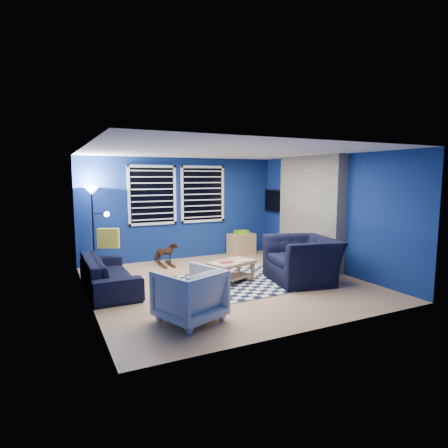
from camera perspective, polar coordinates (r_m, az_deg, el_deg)
name	(u,v)px	position (r m, az deg, el deg)	size (l,w,h in m)	color
floor	(227,283)	(7.30, 0.41, -8.99)	(5.00, 5.00, 0.00)	tan
ceiling	(227,151)	(7.02, 0.43, 11.01)	(5.00, 5.00, 0.00)	white
wall_back	(182,209)	(9.34, -6.42, 2.34)	(5.00, 5.00, 0.00)	navy
wall_left	(87,226)	(6.35, -20.21, -0.33)	(5.00, 5.00, 0.00)	navy
wall_right	(329,213)	(8.46, 15.78, 1.61)	(5.00, 5.00, 0.00)	navy
fireplace	(309,214)	(8.75, 12.90, 1.53)	(0.65, 2.00, 2.50)	gray
window_left	(152,195)	(9.06, -10.85, 4.33)	(1.17, 0.06, 1.42)	black
window_right	(203,194)	(9.48, -3.23, 4.57)	(1.17, 0.06, 1.42)	black
tv	(276,201)	(9.99, 7.92, 3.50)	(0.07, 1.00, 0.58)	black
rug	(233,283)	(7.25, 1.44, -9.02)	(2.50, 2.00, 0.02)	black
sofa	(109,273)	(7.15, -17.16, -7.17)	(0.80, 2.05, 0.60)	black
armchair_big	(302,260)	(7.47, 11.82, -5.35)	(1.16, 1.33, 0.86)	black
armchair_bent	(190,295)	(5.40, -5.25, -10.70)	(0.81, 0.83, 0.76)	gray
rocking_horse	(166,253)	(8.70, -8.83, -4.42)	(0.53, 0.24, 0.45)	#432715
coffee_table	(232,267)	(7.25, 1.22, -6.59)	(0.99, 0.75, 0.44)	tan
cabinet	(241,244)	(9.87, 2.66, -3.01)	(0.70, 0.51, 0.64)	tan
floor_lamp	(93,202)	(8.54, -19.33, 3.21)	(0.50, 0.31, 1.83)	black
throw_pillow	(108,238)	(7.92, -17.21, -2.09)	(0.42, 0.13, 0.40)	yellow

